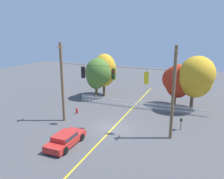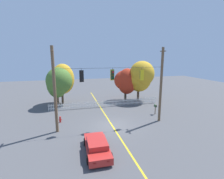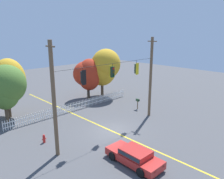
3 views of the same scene
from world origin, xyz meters
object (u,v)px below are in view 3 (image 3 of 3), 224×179
object	(u,v)px
traffic_signal_southbound_primary	(112,72)
autumn_maple_far_west	(104,67)
traffic_signal_northbound_secondary	(136,69)
parked_car	(134,156)
autumn_maple_near_fence	(6,86)
autumn_maple_mid	(5,85)
fire_hydrant	(44,139)
autumn_oak_far_east	(88,74)
roadside_mailbox	(138,101)
traffic_signal_northbound_primary	(83,77)

from	to	relation	value
traffic_signal_southbound_primary	autumn_maple_far_west	size ratio (longest dim) A/B	0.19
traffic_signal_northbound_secondary	parked_car	world-z (taller)	traffic_signal_northbound_secondary
traffic_signal_northbound_secondary	autumn_maple_near_fence	size ratio (longest dim) A/B	0.23
autumn_maple_mid	parked_car	xyz separation A→B (m)	(3.16, -15.44, -3.11)
fire_hydrant	traffic_signal_southbound_primary	bearing A→B (deg)	-23.52
autumn_maple_mid	fire_hydrant	bearing A→B (deg)	-89.87
traffic_signal_northbound_secondary	autumn_oak_far_east	size ratio (longest dim) A/B	0.25
autumn_maple_mid	roadside_mailbox	world-z (taller)	autumn_maple_mid
traffic_signal_northbound_primary	fire_hydrant	bearing A→B (deg)	134.50
traffic_signal_northbound_primary	traffic_signal_southbound_primary	world-z (taller)	same
autumn_maple_near_fence	autumn_maple_mid	bearing A→B (deg)	75.92
traffic_signal_northbound_secondary	autumn_oak_far_east	bearing A→B (deg)	80.03
traffic_signal_southbound_primary	parked_car	size ratio (longest dim) A/B	0.31
traffic_signal_southbound_primary	fire_hydrant	xyz separation A→B (m)	(-5.74, 2.50, -5.37)
autumn_maple_mid	autumn_oak_far_east	world-z (taller)	autumn_maple_mid
traffic_signal_southbound_primary	parked_car	xyz separation A→B (m)	(-2.60, -4.90, -5.12)
traffic_signal_southbound_primary	traffic_signal_northbound_primary	bearing A→B (deg)	-179.67
parked_car	autumn_maple_far_west	bearing A→B (deg)	54.77
traffic_signal_southbound_primary	autumn_maple_mid	size ratio (longest dim) A/B	0.20
traffic_signal_southbound_primary	autumn_oak_far_east	bearing A→B (deg)	63.08
parked_car	roadside_mailbox	world-z (taller)	roadside_mailbox
parked_car	roadside_mailbox	size ratio (longest dim) A/B	3.30
autumn_maple_near_fence	parked_car	bearing A→B (deg)	-76.32
autumn_maple_near_fence	parked_car	distance (m)	14.99
traffic_signal_northbound_secondary	autumn_maple_mid	size ratio (longest dim) A/B	0.22
traffic_signal_northbound_primary	roadside_mailbox	distance (m)	11.08
traffic_signal_northbound_primary	fire_hydrant	distance (m)	6.41
traffic_signal_southbound_primary	traffic_signal_northbound_secondary	world-z (taller)	same
traffic_signal_southbound_primary	autumn_maple_near_fence	bearing A→B (deg)	123.03
traffic_signal_northbound_primary	autumn_oak_far_east	xyz separation A→B (m)	(8.37, 10.06, -2.23)
autumn_maple_far_west	roadside_mailbox	world-z (taller)	autumn_maple_far_west
traffic_signal_southbound_primary	autumn_maple_near_fence	size ratio (longest dim) A/B	0.22
autumn_maple_far_west	traffic_signal_northbound_secondary	bearing A→B (deg)	-113.54
traffic_signal_northbound_secondary	autumn_maple_near_fence	distance (m)	13.38
traffic_signal_southbound_primary	fire_hydrant	size ratio (longest dim) A/B	1.81
traffic_signal_northbound_primary	traffic_signal_northbound_secondary	world-z (taller)	same
autumn_maple_mid	traffic_signal_northbound_primary	bearing A→B (deg)	-76.73
traffic_signal_southbound_primary	roadside_mailbox	world-z (taller)	traffic_signal_southbound_primary
autumn_oak_far_east	fire_hydrant	distance (m)	13.57
autumn_maple_far_west	roadside_mailbox	size ratio (longest dim) A/B	5.25
traffic_signal_southbound_primary	fire_hydrant	distance (m)	8.25
traffic_signal_northbound_primary	autumn_maple_mid	world-z (taller)	autumn_maple_mid
parked_car	roadside_mailbox	xyz separation A→B (m)	(9.14, 7.13, 0.46)
autumn_maple_far_west	traffic_signal_northbound_primary	bearing A→B (deg)	-139.08
autumn_maple_near_fence	parked_car	size ratio (longest dim) A/B	1.39
autumn_maple_mid	autumn_maple_far_west	world-z (taller)	autumn_maple_far_west
autumn_maple_near_fence	roadside_mailbox	world-z (taller)	autumn_maple_near_fence
autumn_maple_near_fence	autumn_maple_far_west	distance (m)	13.41
traffic_signal_northbound_primary	autumn_maple_mid	size ratio (longest dim) A/B	0.21
autumn_maple_near_fence	autumn_maple_far_west	size ratio (longest dim) A/B	0.87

